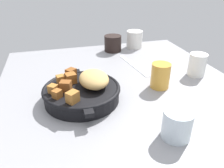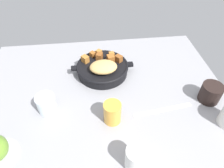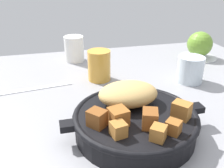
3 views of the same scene
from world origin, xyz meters
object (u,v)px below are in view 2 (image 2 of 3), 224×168
Objects in this scene: butter_knife at (163,110)px; juice_glass_amber at (112,113)px; cast_iron_skillet at (103,68)px; coffee_mug_dark at (211,93)px; white_creamer_pitcher at (136,158)px; water_glass_short at (46,104)px.

butter_knife is 2.80× the size of juice_glass_amber.
juice_glass_amber is (-1.36, 25.36, 0.93)cm from cast_iron_skillet.
coffee_mug_dark is 39.88cm from white_creamer_pitcher.
coffee_mug_dark reaches higher than butter_knife.
butter_knife is 2.83× the size of white_creamer_pitcher.
cast_iron_skillet is at bearing -86.93° from juice_glass_amber.
butter_knife is 19.55cm from juice_glass_amber.
cast_iron_skillet is 3.88× the size of water_glass_short.
white_creamer_pitcher reaches higher than coffee_mug_dark.
coffee_mug_dark is at bearing 153.06° from cast_iron_skillet.
coffee_mug_dark is 0.95× the size of juice_glass_amber.
juice_glass_amber is (19.03, 2.15, 3.90)cm from butter_knife.
cast_iron_skillet is 31.04cm from butter_knife.
coffee_mug_dark is (-61.03, 1.75, 0.15)cm from water_glass_short.
juice_glass_amber reaches higher than water_glass_short.
butter_knife is (-20.39, 23.21, -2.97)cm from cast_iron_skillet.
cast_iron_skillet is 3.45× the size of coffee_mug_dark.
coffee_mug_dark is at bearing -146.28° from white_creamer_pitcher.
cast_iron_skillet is at bearing -26.94° from coffee_mug_dark.
water_glass_short reaches higher than butter_knife.
coffee_mug_dark is (-39.32, 19.98, 0.47)cm from cast_iron_skillet.
cast_iron_skillet is 28.35cm from water_glass_short.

